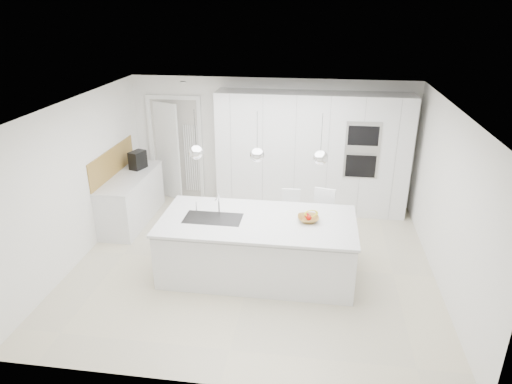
# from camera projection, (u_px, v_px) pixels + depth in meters

# --- Properties ---
(floor) EXTENTS (5.50, 5.50, 0.00)m
(floor) POSITION_uv_depth(u_px,v_px,m) (253.00, 263.00, 7.19)
(floor) COLOR beige
(floor) RESTS_ON ground
(wall_back) EXTENTS (5.50, 0.00, 5.50)m
(wall_back) POSITION_uv_depth(u_px,v_px,m) (271.00, 142.00, 8.99)
(wall_back) COLOR white
(wall_back) RESTS_ON ground
(wall_left) EXTENTS (0.00, 5.00, 5.00)m
(wall_left) POSITION_uv_depth(u_px,v_px,m) (78.00, 181.00, 7.06)
(wall_left) COLOR white
(wall_left) RESTS_ON ground
(ceiling) EXTENTS (5.50, 5.50, 0.00)m
(ceiling) POSITION_uv_depth(u_px,v_px,m) (253.00, 106.00, 6.23)
(ceiling) COLOR white
(ceiling) RESTS_ON wall_back
(tall_cabinets) EXTENTS (3.60, 0.60, 2.30)m
(tall_cabinets) POSITION_uv_depth(u_px,v_px,m) (312.00, 154.00, 8.65)
(tall_cabinets) COLOR silver
(tall_cabinets) RESTS_ON floor
(oven_stack) EXTENTS (0.62, 0.04, 1.05)m
(oven_stack) POSITION_uv_depth(u_px,v_px,m) (362.00, 150.00, 8.18)
(oven_stack) COLOR #A5A5A8
(oven_stack) RESTS_ON tall_cabinets
(doorway_frame) EXTENTS (1.11, 0.08, 2.13)m
(doorway_frame) POSITION_uv_depth(u_px,v_px,m) (176.00, 150.00, 9.30)
(doorway_frame) COLOR white
(doorway_frame) RESTS_ON floor
(hallway_door) EXTENTS (0.76, 0.38, 2.00)m
(hallway_door) POSITION_uv_depth(u_px,v_px,m) (164.00, 151.00, 9.30)
(hallway_door) COLOR white
(hallway_door) RESTS_ON floor
(radiator) EXTENTS (0.32, 0.04, 1.40)m
(radiator) POSITION_uv_depth(u_px,v_px,m) (192.00, 159.00, 9.32)
(radiator) COLOR white
(radiator) RESTS_ON floor
(left_base_cabinets) EXTENTS (0.60, 1.80, 0.86)m
(left_base_cabinets) POSITION_uv_depth(u_px,v_px,m) (132.00, 200.00, 8.44)
(left_base_cabinets) COLOR silver
(left_base_cabinets) RESTS_ON floor
(left_worktop) EXTENTS (0.62, 1.82, 0.04)m
(left_worktop) POSITION_uv_depth(u_px,v_px,m) (129.00, 177.00, 8.26)
(left_worktop) COLOR silver
(left_worktop) RESTS_ON left_base_cabinets
(oak_backsplash) EXTENTS (0.02, 1.80, 0.50)m
(oak_backsplash) POSITION_uv_depth(u_px,v_px,m) (112.00, 162.00, 8.20)
(oak_backsplash) COLOR #A67F38
(oak_backsplash) RESTS_ON wall_left
(island_base) EXTENTS (2.80, 1.20, 0.86)m
(island_base) POSITION_uv_depth(u_px,v_px,m) (257.00, 250.00, 6.74)
(island_base) COLOR silver
(island_base) RESTS_ON floor
(island_worktop) EXTENTS (2.84, 1.40, 0.04)m
(island_worktop) POSITION_uv_depth(u_px,v_px,m) (258.00, 221.00, 6.61)
(island_worktop) COLOR silver
(island_worktop) RESTS_ON island_base
(island_sink) EXTENTS (0.84, 0.44, 0.18)m
(island_sink) POSITION_uv_depth(u_px,v_px,m) (213.00, 223.00, 6.67)
(island_sink) COLOR #3F3F42
(island_sink) RESTS_ON island_worktop
(island_tap) EXTENTS (0.02, 0.02, 0.30)m
(island_tap) POSITION_uv_depth(u_px,v_px,m) (219.00, 204.00, 6.76)
(island_tap) COLOR white
(island_tap) RESTS_ON island_worktop
(pendant_left) EXTENTS (0.20, 0.20, 0.20)m
(pendant_left) POSITION_uv_depth(u_px,v_px,m) (196.00, 152.00, 6.28)
(pendant_left) COLOR white
(pendant_left) RESTS_ON ceiling
(pendant_mid) EXTENTS (0.20, 0.20, 0.20)m
(pendant_mid) POSITION_uv_depth(u_px,v_px,m) (257.00, 155.00, 6.17)
(pendant_mid) COLOR white
(pendant_mid) RESTS_ON ceiling
(pendant_right) EXTENTS (0.20, 0.20, 0.20)m
(pendant_right) POSITION_uv_depth(u_px,v_px,m) (320.00, 158.00, 6.06)
(pendant_right) COLOR white
(pendant_right) RESTS_ON ceiling
(fruit_bowl) EXTENTS (0.35, 0.35, 0.08)m
(fruit_bowl) POSITION_uv_depth(u_px,v_px,m) (308.00, 219.00, 6.54)
(fruit_bowl) COLOR #A67F38
(fruit_bowl) RESTS_ON island_worktop
(espresso_machine) EXTENTS (0.29, 0.36, 0.34)m
(espresso_machine) POSITION_uv_depth(u_px,v_px,m) (138.00, 160.00, 8.56)
(espresso_machine) COLOR black
(espresso_machine) RESTS_ON left_worktop
(bar_stool_left) EXTENTS (0.34, 0.46, 0.97)m
(bar_stool_left) POSITION_uv_depth(u_px,v_px,m) (290.00, 219.00, 7.56)
(bar_stool_left) COLOR white
(bar_stool_left) RESTS_ON floor
(bar_stool_right) EXTENTS (0.45, 0.55, 1.07)m
(bar_stool_right) POSITION_uv_depth(u_px,v_px,m) (323.00, 223.00, 7.32)
(bar_stool_right) COLOR white
(bar_stool_right) RESTS_ON floor
(apple_a) EXTENTS (0.07, 0.07, 0.07)m
(apple_a) POSITION_uv_depth(u_px,v_px,m) (307.00, 216.00, 6.58)
(apple_a) COLOR #B30C06
(apple_a) RESTS_ON fruit_bowl
(apple_b) EXTENTS (0.08, 0.08, 0.08)m
(apple_b) POSITION_uv_depth(u_px,v_px,m) (309.00, 218.00, 6.50)
(apple_b) COLOR #B30C06
(apple_b) RESTS_ON fruit_bowl
(banana_bunch) EXTENTS (0.23, 0.17, 0.21)m
(banana_bunch) POSITION_uv_depth(u_px,v_px,m) (311.00, 214.00, 6.53)
(banana_bunch) COLOR yellow
(banana_bunch) RESTS_ON fruit_bowl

